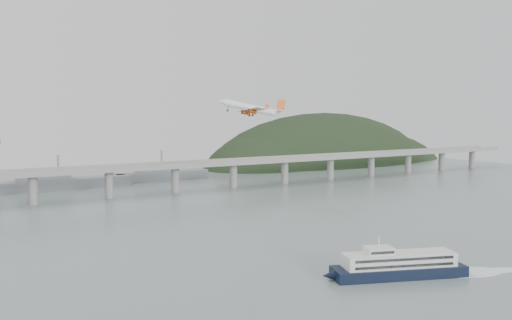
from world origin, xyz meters
TOP-DOWN VIEW (x-y plane):
  - ground at (0.00, 0.00)m, footprint 900.00×900.00m
  - bridge at (-1.15, 200.00)m, footprint 800.00×22.00m
  - headland at (285.18, 331.75)m, footprint 365.00×155.00m
  - ferry at (3.19, -37.18)m, footprint 77.29×36.37m
  - airliner at (26.35, 101.06)m, footprint 42.42×38.97m

SIDE VIEW (x-z plane):
  - headland at x=285.18m, z-range -97.34..58.66m
  - ground at x=0.00m, z-range 0.00..0.00m
  - ferry at x=3.19m, z-range -3.49..11.77m
  - bridge at x=-1.15m, z-range 5.70..29.60m
  - airliner at x=26.35m, z-range 56.33..67.98m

